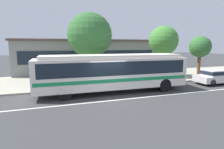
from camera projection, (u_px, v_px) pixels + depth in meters
name	position (u px, v px, depth m)	size (l,w,h in m)	color
ground_plane	(108.00, 97.00, 12.85)	(120.00, 120.00, 0.00)	#37383A
sidewalk_slab	(88.00, 79.00, 19.06)	(60.00, 8.00, 0.12)	#A59F8B
lane_stripe_center	(112.00, 100.00, 12.10)	(56.00, 0.16, 0.01)	silver
transit_bus	(113.00, 70.00, 14.06)	(11.29, 2.81, 2.83)	white
sedan_far_ahead	(217.00, 76.00, 17.17)	(4.33, 1.83, 1.29)	silver
pedestrian_waiting_near_sign	(156.00, 69.00, 18.73)	(0.41, 0.41, 1.69)	#273B37
pedestrian_walking_along_curb	(144.00, 70.00, 18.24)	(0.46, 0.46, 1.70)	#7E5D5A
pedestrian_standing_by_tree	(63.00, 74.00, 16.07)	(0.46, 0.46, 1.68)	#686F5B
bus_stop_sign	(155.00, 64.00, 17.27)	(0.15, 0.44, 2.57)	gray
street_tree_near_stop	(90.00, 35.00, 17.93)	(4.26, 4.26, 6.47)	brown
street_tree_mid_block	(164.00, 41.00, 20.15)	(3.14, 3.14, 5.44)	brown
street_tree_far_end	(200.00, 47.00, 21.63)	(2.45, 2.45, 4.43)	brown
station_building	(85.00, 55.00, 26.01)	(17.76, 8.84, 4.19)	gray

